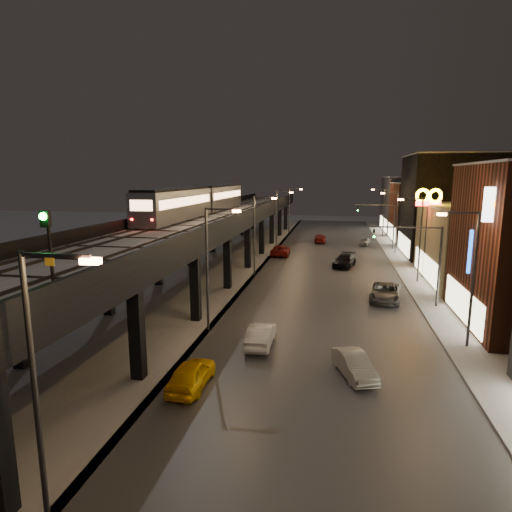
{
  "coord_description": "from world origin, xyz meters",
  "views": [
    {
      "loc": [
        8.22,
        -15.69,
        11.1
      ],
      "look_at": [
        2.17,
        16.66,
        5.0
      ],
      "focal_mm": 30.0,
      "sensor_mm": 36.0,
      "label": 1
    }
  ],
  "objects_px": {
    "car_mid_dark": "(320,239)",
    "car_onc_white": "(344,261)",
    "car_onc_dark": "(386,293)",
    "sign_citgo": "(501,227)",
    "rail_signal": "(48,237)",
    "car_near_white": "(261,336)",
    "car_mid_silver": "(280,251)",
    "car_onc_silver": "(354,366)",
    "subway_train": "(201,200)",
    "car_taxi": "(191,375)",
    "car_onc_red": "(365,242)"
  },
  "relations": [
    {
      "from": "subway_train",
      "to": "car_mid_silver",
      "type": "xyz_separation_m",
      "value": [
        9.11,
        7.94,
        -7.54
      ]
    },
    {
      "from": "car_near_white",
      "to": "car_onc_silver",
      "type": "height_order",
      "value": "car_near_white"
    },
    {
      "from": "rail_signal",
      "to": "car_mid_dark",
      "type": "height_order",
      "value": "rail_signal"
    },
    {
      "from": "car_onc_silver",
      "to": "sign_citgo",
      "type": "relative_size",
      "value": 0.38
    },
    {
      "from": "car_mid_silver",
      "to": "car_onc_white",
      "type": "relative_size",
      "value": 1.02
    },
    {
      "from": "car_onc_silver",
      "to": "car_onc_white",
      "type": "height_order",
      "value": "car_onc_white"
    },
    {
      "from": "car_mid_silver",
      "to": "car_onc_red",
      "type": "relative_size",
      "value": 1.47
    },
    {
      "from": "car_mid_dark",
      "to": "car_onc_white",
      "type": "relative_size",
      "value": 0.88
    },
    {
      "from": "car_onc_dark",
      "to": "sign_citgo",
      "type": "relative_size",
      "value": 0.53
    },
    {
      "from": "car_onc_silver",
      "to": "sign_citgo",
      "type": "height_order",
      "value": "sign_citgo"
    },
    {
      "from": "car_near_white",
      "to": "subway_train",
      "type": "bearing_deg",
      "value": -65.47
    },
    {
      "from": "car_near_white",
      "to": "car_mid_dark",
      "type": "xyz_separation_m",
      "value": [
        2.11,
        46.83,
        -0.05
      ]
    },
    {
      "from": "car_onc_white",
      "to": "car_onc_red",
      "type": "relative_size",
      "value": 1.45
    },
    {
      "from": "car_mid_silver",
      "to": "car_onc_red",
      "type": "distance_m",
      "value": 17.17
    },
    {
      "from": "car_mid_dark",
      "to": "car_onc_red",
      "type": "height_order",
      "value": "car_mid_dark"
    },
    {
      "from": "car_onc_dark",
      "to": "car_onc_white",
      "type": "distance_m",
      "value": 14.82
    },
    {
      "from": "car_onc_red",
      "to": "sign_citgo",
      "type": "distance_m",
      "value": 43.32
    },
    {
      "from": "subway_train",
      "to": "rail_signal",
      "type": "height_order",
      "value": "subway_train"
    },
    {
      "from": "car_onc_white",
      "to": "car_mid_dark",
      "type": "bearing_deg",
      "value": 114.03
    },
    {
      "from": "car_onc_silver",
      "to": "car_onc_dark",
      "type": "xyz_separation_m",
      "value": [
        3.37,
        15.84,
        0.11
      ]
    },
    {
      "from": "car_mid_silver",
      "to": "car_onc_silver",
      "type": "xyz_separation_m",
      "value": [
        8.91,
        -36.66,
        -0.09
      ]
    },
    {
      "from": "car_onc_silver",
      "to": "car_onc_dark",
      "type": "relative_size",
      "value": 0.72
    },
    {
      "from": "car_taxi",
      "to": "sign_citgo",
      "type": "relative_size",
      "value": 0.41
    },
    {
      "from": "car_taxi",
      "to": "sign_citgo",
      "type": "height_order",
      "value": "sign_citgo"
    },
    {
      "from": "car_near_white",
      "to": "car_taxi",
      "type": "bearing_deg",
      "value": 66.25
    },
    {
      "from": "car_onc_white",
      "to": "car_onc_silver",
      "type": "bearing_deg",
      "value": -76.57
    },
    {
      "from": "car_onc_silver",
      "to": "car_near_white",
      "type": "bearing_deg",
      "value": 130.44
    },
    {
      "from": "car_near_white",
      "to": "car_mid_silver",
      "type": "height_order",
      "value": "car_mid_silver"
    },
    {
      "from": "car_near_white",
      "to": "car_onc_white",
      "type": "relative_size",
      "value": 0.83
    },
    {
      "from": "car_mid_silver",
      "to": "car_onc_white",
      "type": "distance_m",
      "value": 10.93
    },
    {
      "from": "car_near_white",
      "to": "car_mid_silver",
      "type": "relative_size",
      "value": 0.82
    },
    {
      "from": "car_mid_silver",
      "to": "car_mid_dark",
      "type": "xyz_separation_m",
      "value": [
        5.1,
        13.6,
        -0.07
      ]
    },
    {
      "from": "car_taxi",
      "to": "car_mid_dark",
      "type": "distance_m",
      "value": 53.37
    },
    {
      "from": "car_mid_dark",
      "to": "car_onc_silver",
      "type": "relative_size",
      "value": 1.16
    },
    {
      "from": "rail_signal",
      "to": "car_near_white",
      "type": "relative_size",
      "value": 0.75
    },
    {
      "from": "car_near_white",
      "to": "car_mid_dark",
      "type": "height_order",
      "value": "car_near_white"
    },
    {
      "from": "car_near_white",
      "to": "car_onc_white",
      "type": "bearing_deg",
      "value": -103.39
    },
    {
      "from": "car_onc_dark",
      "to": "car_onc_white",
      "type": "relative_size",
      "value": 1.05
    },
    {
      "from": "subway_train",
      "to": "car_onc_white",
      "type": "bearing_deg",
      "value": 4.92
    },
    {
      "from": "car_onc_white",
      "to": "car_mid_silver",
      "type": "bearing_deg",
      "value": 157.55
    },
    {
      "from": "car_onc_dark",
      "to": "sign_citgo",
      "type": "xyz_separation_m",
      "value": [
        5.61,
        -9.66,
        7.22
      ]
    },
    {
      "from": "car_near_white",
      "to": "car_mid_silver",
      "type": "xyz_separation_m",
      "value": [
        -2.99,
        33.23,
        0.02
      ]
    },
    {
      "from": "car_onc_red",
      "to": "car_taxi",
      "type": "bearing_deg",
      "value": -92.3
    },
    {
      "from": "rail_signal",
      "to": "car_mid_silver",
      "type": "bearing_deg",
      "value": 86.63
    },
    {
      "from": "car_onc_dark",
      "to": "car_onc_white",
      "type": "xyz_separation_m",
      "value": [
        -3.41,
        14.42,
        -0.0
      ]
    },
    {
      "from": "car_mid_dark",
      "to": "car_onc_white",
      "type": "height_order",
      "value": "car_onc_white"
    },
    {
      "from": "car_taxi",
      "to": "car_onc_white",
      "type": "bearing_deg",
      "value": -103.82
    },
    {
      "from": "car_onc_red",
      "to": "subway_train",
      "type": "bearing_deg",
      "value": -126.46
    },
    {
      "from": "car_near_white",
      "to": "car_mid_dark",
      "type": "distance_m",
      "value": 46.88
    },
    {
      "from": "subway_train",
      "to": "sign_citgo",
      "type": "bearing_deg",
      "value": -39.85
    }
  ]
}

